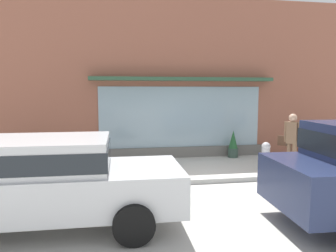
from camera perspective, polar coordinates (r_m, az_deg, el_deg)
The scene contains 10 objects.
ground_plane at distance 8.35m, azimuth 6.97°, elevation -9.65°, with size 60.00×60.00×0.00m, color #B2AFA8.
curb_strip at distance 8.15m, azimuth 7.39°, elevation -9.62°, with size 14.00×0.24×0.12m, color #B2B2AD.
storefront at distance 11.13m, azimuth 2.40°, elevation 8.25°, with size 14.00×0.81×5.46m.
fire_hydrant at distance 9.51m, azimuth 17.12°, elevation -5.36°, with size 0.41×0.38×0.84m.
pedestrian_with_handbag at distance 9.61m, azimuth 21.24°, elevation -2.10°, with size 0.44×0.54×1.66m.
parked_car_silver at distance 5.72m, azimuth -21.81°, elevation -8.51°, with size 4.53×1.98×1.51m.
potted_plant_corner_tall at distance 10.62m, azimuth -24.13°, elevation -4.33°, with size 0.41×0.41×0.91m.
potted_plant_near_hydrant at distance 12.78m, azimuth 23.77°, elevation -2.95°, with size 0.55×0.55×0.70m.
potted_plant_doorstep at distance 11.25m, azimuth 11.60°, elevation -3.27°, with size 0.34×0.34×0.94m.
potted_plant_trailing_edge at distance 10.73m, azimuth -18.57°, elevation -4.62°, with size 0.34×0.34×0.57m.
Camera 1 is at (-2.33, -7.69, 2.27)m, focal length 33.98 mm.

